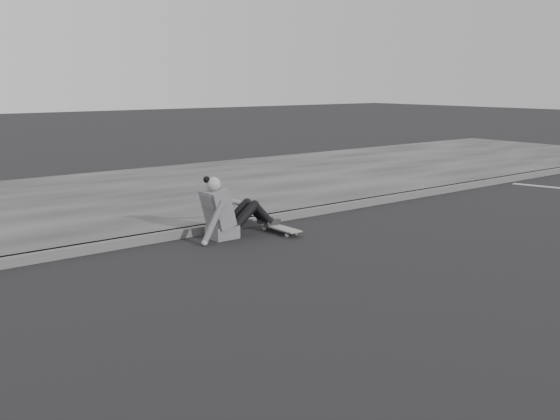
{
  "coord_description": "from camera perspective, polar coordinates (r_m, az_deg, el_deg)",
  "views": [
    {
      "loc": [
        -7.24,
        -4.83,
        2.1
      ],
      "look_at": [
        -2.45,
        1.3,
        0.5
      ],
      "focal_mm": 40.0,
      "sensor_mm": 36.0,
      "label": 1
    }
  ],
  "objects": [
    {
      "name": "ground",
      "position": [
        8.95,
        17.77,
        -2.51
      ],
      "size": [
        80.0,
        80.0,
        0.0
      ],
      "primitive_type": "plane",
      "color": "black",
      "rests_on": "ground"
    },
    {
      "name": "curb",
      "position": [
        10.56,
        6.21,
        0.42
      ],
      "size": [
        24.0,
        0.16,
        0.12
      ],
      "primitive_type": "cube",
      "color": "#4E4E4E",
      "rests_on": "ground"
    },
    {
      "name": "sidewalk",
      "position": [
        12.86,
        -3.2,
        2.49
      ],
      "size": [
        24.0,
        6.0,
        0.12
      ],
      "primitive_type": "cube",
      "color": "#3B3B3B",
      "rests_on": "ground"
    },
    {
      "name": "skateboard",
      "position": [
        8.84,
        -0.04,
        -1.65
      ],
      "size": [
        0.2,
        0.78,
        0.09
      ],
      "color": "gray",
      "rests_on": "ground"
    },
    {
      "name": "seated_woman",
      "position": [
        8.55,
        -4.94,
        -0.16
      ],
      "size": [
        1.38,
        0.46,
        0.88
      ],
      "color": "#58585B",
      "rests_on": "ground"
    }
  ]
}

